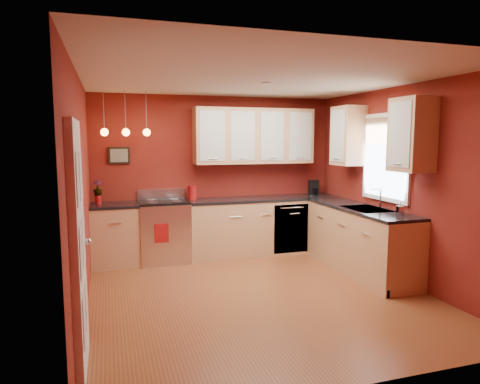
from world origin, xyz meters
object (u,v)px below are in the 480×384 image
object	(u,v)px
red_canister	(192,193)
soap_pump	(400,208)
gas_range	(164,231)
sink	(367,210)
coffee_maker	(314,188)

from	to	relation	value
red_canister	soap_pump	distance (m)	3.14
gas_range	soap_pump	bearing A→B (deg)	-36.75
gas_range	soap_pump	xyz separation A→B (m)	(2.75, -2.05, 0.54)
sink	soap_pump	world-z (taller)	sink
sink	coffee_maker	bearing A→B (deg)	89.80
sink	soap_pump	xyz separation A→B (m)	(0.12, -0.55, 0.11)
sink	red_canister	size ratio (longest dim) A/B	3.16
coffee_maker	soap_pump	distance (m)	2.18
sink	red_canister	world-z (taller)	sink
gas_range	sink	world-z (taller)	sink
sink	coffee_maker	xyz separation A→B (m)	(0.01, 1.62, 0.14)
red_canister	soap_pump	world-z (taller)	red_canister
gas_range	red_canister	xyz separation A→B (m)	(0.47, 0.11, 0.57)
sink	gas_range	bearing A→B (deg)	150.22
red_canister	soap_pump	bearing A→B (deg)	-43.47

